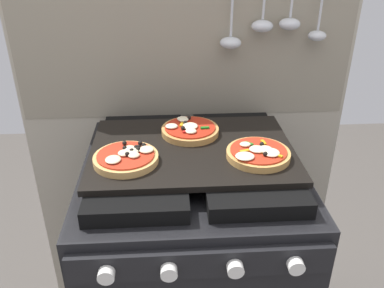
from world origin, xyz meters
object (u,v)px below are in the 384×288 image
Objects in this scene: pizza_right at (258,153)px; pizza_center at (190,130)px; stove at (192,275)px; pizza_left at (126,158)px; baking_tray at (192,150)px.

pizza_right is 1.00× the size of pizza_center.
stove is 0.51m from pizza_left.
pizza_right and pizza_center have the same top height.
pizza_left is (-0.17, -0.06, 0.48)m from stove.
stove is 0.51m from pizza_right.
pizza_left is at bearing 179.91° from pizza_right.
baking_tray is 3.31× the size of pizza_left.
pizza_right reaches higher than baking_tray.
pizza_right reaches higher than stove.
pizza_right is at bearing -21.53° from stove.
baking_tray is at bearing 157.98° from pizza_right.
stove is 5.52× the size of pizza_center.
stove is at bearing 158.47° from pizza_right.
pizza_left is at bearing -138.29° from pizza_center.
pizza_left is at bearing -159.09° from stove.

